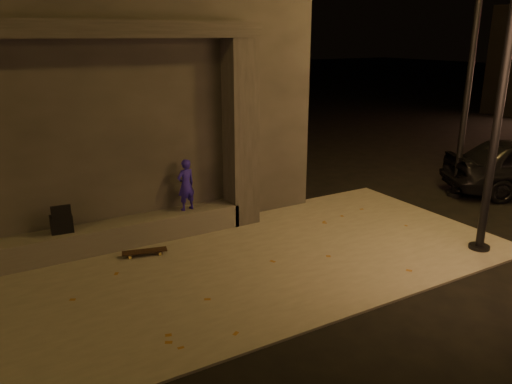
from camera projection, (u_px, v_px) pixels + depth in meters
ground at (265, 337)px, 6.37m from camera, size 120.00×120.00×0.00m
sidewalk at (201, 274)px, 8.01m from camera, size 11.00×4.40×0.04m
building at (65, 89)px, 10.46m from camera, size 9.00×5.10×5.22m
ledge at (80, 241)px, 8.66m from camera, size 6.00×0.55×0.45m
column at (240, 134)px, 9.72m from camera, size 0.55×0.55×3.60m
canopy at (119, 29)px, 8.12m from camera, size 5.00×0.70×0.28m
skateboarder at (186, 185)px, 9.41m from camera, size 0.40×0.30×0.99m
backpack at (61, 222)px, 8.42m from camera, size 0.38×0.26×0.51m
skateboard at (145, 252)px, 8.62m from camera, size 0.79×0.37×0.08m
street_lamp_0 at (511, 27)px, 7.79m from camera, size 0.36×0.36×6.67m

